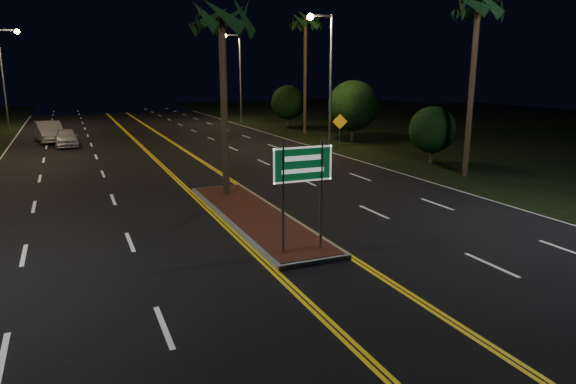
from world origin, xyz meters
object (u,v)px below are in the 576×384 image
palm_right_near (478,7)px  warning_sign (340,127)px  shrub_mid (353,106)px  palm_right_far (306,23)px  palm_median (222,19)px  car_near (66,136)px  streetlight_left_far (6,67)px  median_island (254,216)px  streetlight_right_mid (326,65)px  streetlight_right_far (237,67)px  car_far (49,130)px  highway_sign (303,175)px  shrub_far (288,102)px  shrub_near (432,130)px

palm_right_near → warning_sign: palm_right_near is taller
shrub_mid → palm_right_far: bearing=101.3°
palm_right_near → palm_median: bearing=177.7°
car_near → palm_right_far: bearing=-0.1°
streetlight_left_far → palm_median: bearing=-72.4°
median_island → streetlight_right_mid: streetlight_right_mid is taller
streetlight_right_far → streetlight_right_mid: bearing=-90.0°
car_near → warning_sign: warning_sign is taller
streetlight_right_far → car_far: 20.70m
streetlight_right_mid → palm_right_near: bearing=-81.1°
highway_sign → shrub_far: 35.96m
streetlight_right_far → shrub_mid: 18.55m
median_island → highway_sign: 4.80m
streetlight_left_far → palm_median: (10.61, -33.50, 1.62)m
highway_sign → shrub_near: 17.55m
median_island → palm_median: bearing=90.0°
highway_sign → car_near: 27.68m
median_island → warning_sign: 17.66m
shrub_near → shrub_far: (0.30, 22.00, 0.39)m
streetlight_left_far → palm_median: size_ratio=1.08×
palm_right_near → car_near: palm_right_near is taller
shrub_near → shrub_far: shrub_far is taller
palm_right_far → warning_sign: palm_right_far is taller
shrub_near → shrub_far: size_ratio=0.83×
palm_right_near → shrub_mid: palm_right_near is taller
palm_right_near → car_far: bearing=131.0°
shrub_far → shrub_mid: bearing=-89.0°
highway_sign → warning_sign: size_ratio=1.32×
streetlight_left_far → palm_right_near: palm_right_near is taller
streetlight_left_far → shrub_near: size_ratio=2.73×
streetlight_right_far → shrub_far: size_ratio=2.27×
streetlight_right_far → palm_median: size_ratio=1.08×
warning_sign → palm_median: bearing=-120.3°
streetlight_left_far → palm_median: streetlight_left_far is taller
highway_sign → palm_right_far: (12.80, 27.20, 6.74)m
palm_median → streetlight_right_mid: bearing=47.3°
streetlight_left_far → palm_right_near: size_ratio=0.97×
shrub_mid → streetlight_left_far: bearing=140.9°
highway_sign → car_far: highway_sign is taller
highway_sign → streetlight_left_far: (-10.61, 41.20, 3.25)m
car_near → streetlight_right_mid: bearing=-25.7°
streetlight_right_mid → car_far: 21.45m
highway_sign → shrub_near: (13.50, 11.20, -0.46)m
palm_median → palm_right_far: bearing=56.7°
streetlight_right_far → car_near: 21.33m
streetlight_left_far → streetlight_right_mid: size_ratio=1.00×
streetlight_right_mid → streetlight_right_far: size_ratio=1.00×
highway_sign → shrub_far: shrub_far is taller
highway_sign → streetlight_left_far: 42.67m
median_island → shrub_mid: shrub_mid is taller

